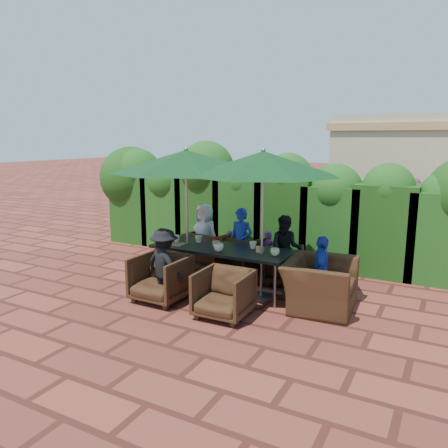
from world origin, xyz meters
The scene contains 31 objects.
ground centered at (0.00, 0.00, 0.00)m, with size 80.00×80.00×0.00m, color brown.
dining_table centered at (0.15, 0.01, 0.68)m, with size 2.46×0.90×0.75m.
umbrella_left centered at (-0.52, -0.05, 2.21)m, with size 2.65×2.65×2.46m.
umbrella_right centered at (0.91, -0.04, 2.21)m, with size 2.46×2.46×2.46m.
chair_far_left centered at (-0.58, 0.92, 0.43)m, with size 0.84×0.78×0.86m, color black.
chair_far_mid centered at (0.05, 1.06, 0.41)m, with size 0.80×0.75×0.82m, color black.
chair_far_right centered at (0.98, 0.84, 0.37)m, with size 0.72×0.67×0.74m, color black.
chair_near_left centered at (-0.47, -0.94, 0.42)m, with size 0.81×0.76×0.83m, color black.
chair_near_right centered at (0.75, -1.04, 0.39)m, with size 0.75×0.71×0.78m, color black.
chair_end_right centered at (1.90, -0.05, 0.51)m, with size 1.17×0.76×1.02m, color black.
adult_far_left centered at (-0.79, 1.02, 0.66)m, with size 0.65×0.38×1.31m, color silver.
adult_far_mid centered at (0.09, 0.87, 0.66)m, with size 0.47×0.38×1.31m, color #1E38A6.
adult_far_right centered at (0.99, 0.91, 0.62)m, with size 0.60×0.36×1.24m, color black.
adult_near_left centered at (-0.40, -0.91, 0.60)m, with size 0.77×0.35×1.20m, color black.
adult_end_right centered at (1.90, 0.02, 0.57)m, with size 0.67×0.33×1.13m, color #1E38A6.
child_left centered at (-0.23, 1.06, 0.40)m, with size 0.29×0.24×0.80m, color #C54579.
child_right centered at (0.54, 1.14, 0.43)m, with size 0.31×0.25×0.87m, color #824595.
pedestrian_a centered at (1.46, 4.14, 0.81)m, with size 1.51×0.54×1.62m, color #227D23.
pedestrian_b centered at (2.72, 4.27, 0.86)m, with size 0.83×0.51×1.73m, color #C54579.
pedestrian_c centered at (3.50, 4.41, 0.88)m, with size 1.12×0.51×1.75m, color #9D9CA5.
cup_a centered at (-0.76, -0.08, 0.82)m, with size 0.18×0.18×0.14m, color beige.
cup_b centered at (-0.40, 0.14, 0.81)m, with size 0.13×0.13×0.13m, color beige.
cup_c centered at (0.22, -0.24, 0.82)m, with size 0.17×0.17×0.13m, color beige.
cup_d centered at (0.65, 0.20, 0.81)m, with size 0.13×0.13×0.12m, color beige.
cup_e centered at (1.15, -0.04, 0.81)m, with size 0.15×0.15×0.12m, color beige.
ketchup_bottle centered at (-0.03, 0.05, 0.83)m, with size 0.04×0.04×0.17m, color #B20C0A.
sauce_bottle centered at (0.07, 0.10, 0.83)m, with size 0.04×0.04×0.17m, color #4C230C.
serving_tray centered at (-0.69, -0.18, 0.76)m, with size 0.35×0.25×0.02m, color #9B6F4B.
number_block_left centered at (0.02, 0.05, 0.80)m, with size 0.12×0.06×0.10m, color tan.
number_block_right centered at (0.86, 0.01, 0.80)m, with size 0.12×0.06×0.10m, color tan.
hedge_wall centered at (-0.35, 2.32, 1.30)m, with size 9.10×1.60×2.55m.
Camera 1 is at (3.63, -6.43, 2.61)m, focal length 35.00 mm.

